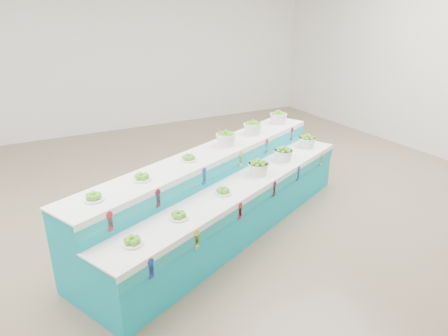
{
  "coord_description": "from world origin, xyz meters",
  "views": [
    {
      "loc": [
        -2.37,
        -4.59,
        2.82
      ],
      "look_at": [
        -0.08,
        -0.34,
        0.87
      ],
      "focal_mm": 32.29,
      "sensor_mm": 36.0,
      "label": 1
    }
  ],
  "objects_px": {
    "basket_lower_left": "(258,167)",
    "plate_upper_mid": "(142,177)",
    "basket_upper_right": "(278,117)",
    "display_stand": "(224,193)"
  },
  "relations": [
    {
      "from": "basket_lower_left",
      "to": "plate_upper_mid",
      "type": "xyz_separation_m",
      "value": [
        -1.62,
        -0.13,
        0.24
      ]
    },
    {
      "from": "plate_upper_mid",
      "to": "basket_lower_left",
      "type": "bearing_deg",
      "value": 4.48
    },
    {
      "from": "basket_lower_left",
      "to": "plate_upper_mid",
      "type": "bearing_deg",
      "value": -175.52
    },
    {
      "from": "display_stand",
      "to": "plate_upper_mid",
      "type": "distance_m",
      "value": 1.29
    },
    {
      "from": "plate_upper_mid",
      "to": "display_stand",
      "type": "bearing_deg",
      "value": 10.56
    },
    {
      "from": "basket_lower_left",
      "to": "plate_upper_mid",
      "type": "relative_size",
      "value": 1.34
    },
    {
      "from": "basket_upper_right",
      "to": "display_stand",
      "type": "bearing_deg",
      "value": -147.47
    },
    {
      "from": "display_stand",
      "to": "plate_upper_mid",
      "type": "height_order",
      "value": "plate_upper_mid"
    },
    {
      "from": "basket_lower_left",
      "to": "display_stand",
      "type": "bearing_deg",
      "value": 169.55
    },
    {
      "from": "basket_upper_right",
      "to": "plate_upper_mid",
      "type": "bearing_deg",
      "value": -156.0
    }
  ]
}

